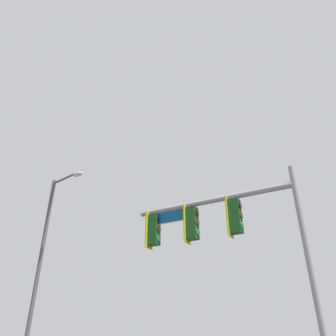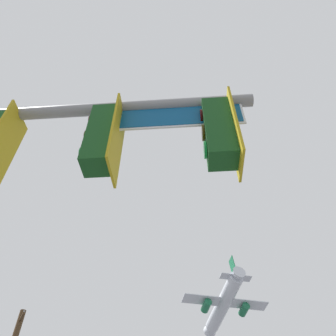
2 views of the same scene
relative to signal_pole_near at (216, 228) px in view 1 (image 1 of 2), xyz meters
name	(u,v)px [view 1 (image 1 of 2)]	position (x,y,z in m)	size (l,w,h in m)	color
signal_pole_near	(216,228)	(0.00, 0.00, 0.00)	(5.50, 0.98, 6.49)	gray
street_lamp	(44,256)	(8.47, 0.45, 0.13)	(2.30, 0.32, 8.89)	#4C4C51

